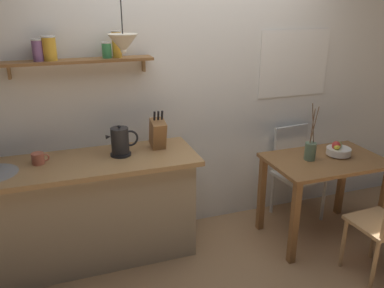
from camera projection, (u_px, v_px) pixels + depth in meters
The scene contains 12 objects.
ground_plane at pixel (212, 256), 3.40m from camera, with size 14.00×14.00×0.00m, color #A87F56.
back_wall at pixel (209, 84), 3.57m from camera, with size 6.80×0.11×2.70m.
kitchen_counter at pixel (85, 211), 3.21m from camera, with size 1.83×0.63×0.90m.
wall_shelf at pixel (76, 55), 2.96m from camera, with size 1.11×0.20×0.34m.
dining_table at pixel (324, 173), 3.48m from camera, with size 1.00×0.65×0.77m.
dining_chair_far at pixel (295, 167), 3.91m from camera, with size 0.47×0.43×0.91m.
fruit_bowl at pixel (338, 150), 3.49m from camera, with size 0.21×0.21×0.13m.
twig_vase at pixel (310, 150), 3.39m from camera, with size 0.10×0.10×0.51m.
electric_kettle at pixel (121, 142), 3.13m from camera, with size 0.26×0.17×0.25m.
knife_block at pixel (158, 133), 3.27m from camera, with size 0.11×0.20×0.33m.
coffee_mug_by_sink at pixel (38, 158), 2.99m from camera, with size 0.13×0.09×0.09m.
pendant_lamp at pixel (123, 44), 2.82m from camera, with size 0.22×0.22×0.61m.
Camera 1 is at (-1.10, -2.64, 2.08)m, focal length 36.95 mm.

